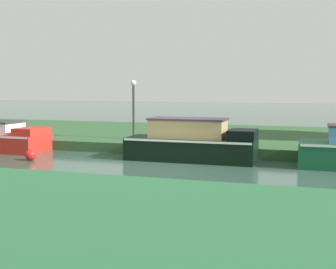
# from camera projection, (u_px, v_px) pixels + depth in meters

# --- Properties ---
(ground_plane) EXTENTS (120.00, 120.00, 0.00)m
(ground_plane) POSITION_uv_depth(u_px,v_px,m) (159.00, 165.00, 15.54)
(ground_plane) COLOR #345146
(riverbank_far) EXTENTS (72.00, 10.00, 0.40)m
(riverbank_far) POSITION_uv_depth(u_px,v_px,m) (207.00, 137.00, 22.15)
(riverbank_far) COLOR #2D532E
(riverbank_far) RESTS_ON ground_plane
(black_narrowboat) EXTENTS (4.58, 1.51, 1.51)m
(black_narrowboat) POSITION_uv_depth(u_px,v_px,m) (192.00, 143.00, 16.36)
(black_narrowboat) COLOR black
(black_narrowboat) RESTS_ON ground_plane
(lamp_post) EXTENTS (0.24, 0.24, 2.48)m
(lamp_post) POSITION_uv_depth(u_px,v_px,m) (134.00, 101.00, 19.50)
(lamp_post) COLOR #333338
(lamp_post) RESTS_ON riverbank_far
(mooring_post_near) EXTENTS (0.15, 0.15, 0.89)m
(mooring_post_near) POSITION_uv_depth(u_px,v_px,m) (212.00, 134.00, 17.31)
(mooring_post_near) COLOR #4B351F
(mooring_post_near) RESTS_ON riverbank_far
(channel_buoy) EXTENTS (0.40, 0.40, 0.40)m
(channel_buoy) POSITION_uv_depth(u_px,v_px,m) (31.00, 155.00, 16.44)
(channel_buoy) COLOR red
(channel_buoy) RESTS_ON ground_plane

